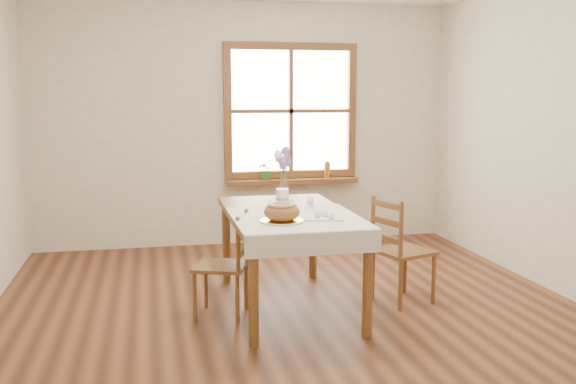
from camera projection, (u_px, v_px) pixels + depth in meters
name	position (u px, v px, depth m)	size (l,w,h in m)	color
ground	(297.00, 319.00, 4.71)	(5.00, 5.00, 0.00)	brown
room_walls	(297.00, 84.00, 4.45)	(4.60, 5.10, 2.65)	white
window	(291.00, 111.00, 6.98)	(1.46, 0.08, 1.46)	#8F5C2C
window_sill	(292.00, 181.00, 7.03)	(1.46, 0.20, 0.05)	#8F5C2C
dining_table	(288.00, 222.00, 4.90)	(0.90, 1.60, 0.75)	#8F5C2C
table_linen	(297.00, 218.00, 4.59)	(0.91, 0.99, 0.01)	white
chair_left	(221.00, 264.00, 4.73)	(0.37, 0.38, 0.79)	#8F5C2C
chair_right	(404.00, 250.00, 5.05)	(0.39, 0.41, 0.84)	#8F5C2C
bread_plate	(282.00, 221.00, 4.43)	(0.29, 0.29, 0.02)	white
bread_loaf	(282.00, 210.00, 4.42)	(0.25, 0.25, 0.14)	#AB6A3D
egg_napkin	(323.00, 218.00, 4.56)	(0.27, 0.23, 0.01)	white
eggs	(323.00, 214.00, 4.55)	(0.21, 0.19, 0.05)	white
salt_shaker	(290.00, 204.00, 4.93)	(0.04, 0.04, 0.08)	white
pepper_shaker	(310.00, 202.00, 4.98)	(0.05, 0.05, 0.09)	white
flower_vase	(282.00, 197.00, 5.22)	(0.10, 0.10, 0.11)	white
lavender_bouquet	(282.00, 169.00, 5.19)	(0.18, 0.18, 0.34)	#725495
potted_plant	(266.00, 172.00, 6.95)	(0.20, 0.22, 0.17)	#38742E
amber_bottle	(327.00, 169.00, 7.10)	(0.07, 0.07, 0.19)	#B07520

